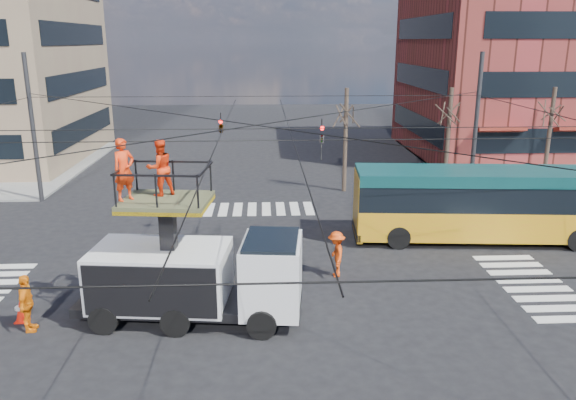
% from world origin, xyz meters
% --- Properties ---
extents(ground, '(120.00, 120.00, 0.00)m').
position_xyz_m(ground, '(0.00, 0.00, 0.00)').
color(ground, black).
rests_on(ground, ground).
extents(sidewalk_ne, '(18.00, 18.00, 0.12)m').
position_xyz_m(sidewalk_ne, '(21.00, 21.00, 0.06)').
color(sidewalk_ne, slate).
rests_on(sidewalk_ne, ground).
extents(crosswalks, '(22.40, 22.40, 0.02)m').
position_xyz_m(crosswalks, '(0.00, 0.00, 0.01)').
color(crosswalks, silver).
rests_on(crosswalks, ground).
extents(building_ne, '(20.06, 16.06, 14.00)m').
position_xyz_m(building_ne, '(21.98, 23.98, 7.00)').
color(building_ne, maroon).
rests_on(building_ne, ground).
extents(overhead_network, '(24.24, 24.24, 8.00)m').
position_xyz_m(overhead_network, '(-0.07, 0.40, 4.29)').
color(overhead_network, '#2D2D30').
rests_on(overhead_network, ground).
extents(tree_a, '(2.00, 2.00, 6.00)m').
position_xyz_m(tree_a, '(5.00, 13.50, 4.63)').
color(tree_a, '#382B21').
rests_on(tree_a, ground).
extents(tree_b, '(2.00, 2.00, 6.00)m').
position_xyz_m(tree_b, '(11.00, 13.50, 4.63)').
color(tree_b, '#382B21').
rests_on(tree_b, ground).
extents(tree_c, '(2.00, 2.00, 6.00)m').
position_xyz_m(tree_c, '(17.00, 13.50, 4.63)').
color(tree_c, '#382B21').
rests_on(tree_c, ground).
extents(utility_truck, '(7.21, 3.24, 5.83)m').
position_xyz_m(utility_truck, '(-1.94, -1.93, 1.96)').
color(utility_truck, black).
rests_on(utility_truck, ground).
extents(city_bus, '(11.80, 3.51, 3.20)m').
position_xyz_m(city_bus, '(10.08, 4.75, 1.72)').
color(city_bus, gold).
rests_on(city_bus, ground).
extents(traffic_cone, '(0.36, 0.36, 0.73)m').
position_xyz_m(traffic_cone, '(-7.48, -1.94, 0.37)').
color(traffic_cone, '#FF1D0A').
rests_on(traffic_cone, ground).
extents(worker_ground, '(0.58, 1.12, 1.83)m').
position_xyz_m(worker_ground, '(-6.98, -2.56, 0.91)').
color(worker_ground, orange).
rests_on(worker_ground, ground).
extents(flagger, '(0.68, 1.15, 1.76)m').
position_xyz_m(flagger, '(2.92, 1.16, 0.88)').
color(flagger, '#DA3F0D').
rests_on(flagger, ground).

